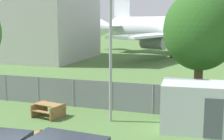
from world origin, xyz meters
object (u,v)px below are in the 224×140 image
at_px(airplane, 188,30).
at_px(picnic_bench_open_grass, 48,109).
at_px(portable_cabin, 200,107).
at_px(tree_near_hangar, 200,31).

bearing_deg(airplane, picnic_bench_open_grass, -73.13).
height_order(portable_cabin, picnic_bench_open_grass, portable_cabin).
relative_size(portable_cabin, picnic_bench_open_grass, 2.17).
relative_size(airplane, tree_near_hangar, 4.91).
xyz_separation_m(picnic_bench_open_grass, tree_near_hangar, (8.00, 4.62, 4.37)).
bearing_deg(airplane, tree_near_hangar, -58.45).
bearing_deg(picnic_bench_open_grass, portable_cabin, 2.33).
xyz_separation_m(portable_cabin, picnic_bench_open_grass, (-8.30, -0.34, -0.74)).
bearing_deg(portable_cabin, picnic_bench_open_grass, 177.99).
distance_m(portable_cabin, tree_near_hangar, 5.63).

